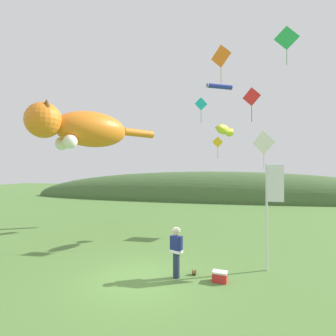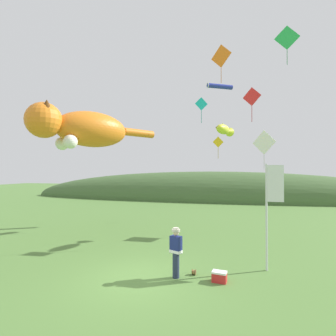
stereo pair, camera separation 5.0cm
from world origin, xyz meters
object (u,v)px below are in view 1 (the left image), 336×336
at_px(festival_banner_pole, 271,200).
at_px(kite_tube_streamer, 219,86).
at_px(kite_diamond_orange, 221,56).
at_px(kite_diamond_gold, 218,142).
at_px(kite_diamond_green, 287,38).
at_px(kite_fish_windsock, 224,130).
at_px(festival_attendant, 176,251).
at_px(kite_diamond_white, 264,143).
at_px(kite_giant_cat, 83,129).
at_px(kite_diamond_red, 252,97).
at_px(kite_spool, 194,272).
at_px(picnic_cooler, 220,277).
at_px(kite_diamond_teal, 201,104).

height_order(festival_banner_pole, kite_tube_streamer, kite_tube_streamer).
bearing_deg(kite_diamond_orange, kite_diamond_gold, 95.12).
bearing_deg(festival_banner_pole, kite_diamond_green, 74.35).
bearing_deg(kite_fish_windsock, festival_banner_pole, -69.08).
bearing_deg(kite_tube_streamer, festival_attendant, -94.14).
height_order(kite_diamond_orange, kite_diamond_white, kite_diamond_orange).
xyz_separation_m(kite_giant_cat, kite_diamond_red, (9.40, 2.10, 1.75)).
bearing_deg(kite_diamond_white, kite_diamond_green, -28.25).
relative_size(kite_spool, kite_fish_windsock, 0.09).
xyz_separation_m(kite_fish_windsock, kite_diamond_gold, (-0.71, 5.89, -0.10)).
relative_size(kite_spool, kite_diamond_red, 0.10).
relative_size(picnic_cooler, kite_diamond_orange, 0.23).
bearing_deg(kite_spool, kite_diamond_teal, 95.30).
relative_size(kite_fish_windsock, kite_tube_streamer, 1.03).
bearing_deg(kite_diamond_teal, kite_spool, -84.70).
bearing_deg(kite_diamond_green, kite_diamond_orange, -161.02).
distance_m(kite_spool, kite_diamond_gold, 13.43).
bearing_deg(kite_fish_windsock, kite_diamond_red, -8.70).
xyz_separation_m(kite_diamond_teal, kite_diamond_white, (4.10, -1.35, -3.01)).
distance_m(picnic_cooler, kite_fish_windsock, 8.87).
bearing_deg(kite_diamond_red, kite_spool, -112.21).
height_order(kite_fish_windsock, kite_diamond_teal, kite_diamond_teal).
relative_size(kite_fish_windsock, kite_diamond_orange, 0.95).
distance_m(kite_fish_windsock, kite_diamond_teal, 4.26).
bearing_deg(festival_attendant, kite_fish_windsock, 77.48).
distance_m(kite_fish_windsock, kite_diamond_white, 3.01).
xyz_separation_m(kite_diamond_green, kite_diamond_orange, (-3.78, -1.30, -1.24)).
relative_size(kite_diamond_green, kite_diamond_gold, 1.31).
distance_m(picnic_cooler, kite_diamond_teal, 12.88).
bearing_deg(festival_attendant, kite_diamond_teal, 91.62).
relative_size(festival_attendant, kite_spool, 8.87).
bearing_deg(kite_tube_streamer, kite_giant_cat, -132.71).
height_order(picnic_cooler, kite_diamond_green, kite_diamond_green).
bearing_deg(kite_diamond_teal, picnic_cooler, -79.43).
distance_m(festival_attendant, picnic_cooler, 1.70).
xyz_separation_m(kite_giant_cat, kite_diamond_orange, (7.70, 2.10, 4.24)).
relative_size(picnic_cooler, kite_fish_windsock, 0.25).
height_order(kite_diamond_red, kite_diamond_gold, kite_diamond_red).
relative_size(kite_tube_streamer, kite_diamond_white, 0.85).
xyz_separation_m(festival_attendant, kite_giant_cat, (-6.41, 4.20, 5.27)).
height_order(kite_fish_windsock, kite_diamond_orange, kite_diamond_orange).
relative_size(kite_giant_cat, kite_diamond_gold, 3.86).
height_order(festival_banner_pole, kite_diamond_gold, kite_diamond_gold).
distance_m(festival_banner_pole, kite_tube_streamer, 13.43).
relative_size(kite_fish_windsock, kite_diamond_teal, 1.16).
height_order(picnic_cooler, kite_tube_streamer, kite_tube_streamer).
bearing_deg(picnic_cooler, kite_diamond_white, 74.36).
height_order(picnic_cooler, kite_diamond_gold, kite_diamond_gold).
relative_size(kite_giant_cat, kite_diamond_white, 2.83).
distance_m(kite_tube_streamer, kite_diamond_green, 6.25).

